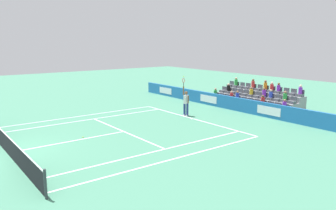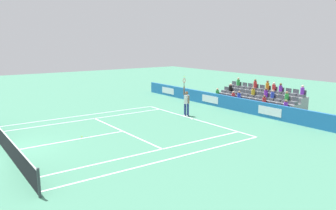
% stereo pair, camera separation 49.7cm
% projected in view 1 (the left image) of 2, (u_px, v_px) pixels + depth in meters
% --- Properties ---
extents(ground_plane, '(80.00, 80.00, 0.00)m').
position_uv_depth(ground_plane, '(7.00, 153.00, 15.98)').
color(ground_plane, '#47896B').
extents(line_baseline, '(10.97, 0.10, 0.01)m').
position_uv_depth(line_baseline, '(193.00, 119.00, 23.04)').
color(line_baseline, white).
rests_on(line_baseline, ground).
extents(line_service, '(8.23, 0.10, 0.01)m').
position_uv_depth(line_service, '(124.00, 131.00, 19.78)').
color(line_service, white).
rests_on(line_service, ground).
extents(line_centre_service, '(0.10, 6.40, 0.01)m').
position_uv_depth(line_centre_service, '(72.00, 141.00, 17.88)').
color(line_centre_service, white).
rests_on(line_centre_service, ground).
extents(line_singles_sideline_left, '(0.10, 11.89, 0.01)m').
position_uv_depth(line_singles_sideline_left, '(88.00, 120.00, 22.73)').
color(line_singles_sideline_left, white).
rests_on(line_singles_sideline_left, ground).
extents(line_singles_sideline_right, '(0.10, 11.89, 0.01)m').
position_uv_depth(line_singles_sideline_right, '(158.00, 151.00, 16.29)').
color(line_singles_sideline_right, white).
rests_on(line_singles_sideline_right, ground).
extents(line_doubles_sideline_left, '(0.10, 11.89, 0.01)m').
position_uv_depth(line_doubles_sideline_left, '(80.00, 116.00, 23.80)').
color(line_doubles_sideline_left, white).
rests_on(line_doubles_sideline_left, ground).
extents(line_doubles_sideline_right, '(0.10, 11.89, 0.01)m').
position_uv_depth(line_doubles_sideline_right, '(175.00, 159.00, 15.22)').
color(line_doubles_sideline_right, white).
rests_on(line_doubles_sideline_right, ground).
extents(line_centre_mark, '(0.10, 0.20, 0.01)m').
position_uv_depth(line_centre_mark, '(192.00, 119.00, 22.98)').
color(line_centre_mark, white).
rests_on(line_centre_mark, ground).
extents(sponsor_barrier, '(24.01, 0.22, 1.04)m').
position_uv_depth(sponsor_barrier, '(237.00, 104.00, 25.58)').
color(sponsor_barrier, '#1E66AD').
rests_on(sponsor_barrier, ground).
extents(tennis_net, '(11.97, 0.10, 1.07)m').
position_uv_depth(tennis_net, '(6.00, 143.00, 15.89)').
color(tennis_net, '#33383D').
rests_on(tennis_net, ground).
extents(tennis_player, '(0.54, 0.42, 2.85)m').
position_uv_depth(tennis_player, '(186.00, 102.00, 23.77)').
color(tennis_player, navy).
rests_on(tennis_player, ground).
extents(stadium_stand, '(7.44, 2.85, 2.19)m').
position_uv_depth(stadium_stand, '(256.00, 100.00, 26.94)').
color(stadium_stand, gray).
rests_on(stadium_stand, ground).
extents(loose_tennis_ball, '(0.07, 0.07, 0.07)m').
position_uv_depth(loose_tennis_ball, '(83.00, 137.00, 18.51)').
color(loose_tennis_ball, '#D1E533').
rests_on(loose_tennis_ball, ground).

